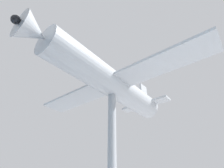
# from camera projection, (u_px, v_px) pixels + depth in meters

# --- Properties ---
(support_pylon_central) EXTENTS (0.54, 0.54, 7.48)m
(support_pylon_central) POSITION_uv_depth(u_px,v_px,m) (112.00, 151.00, 10.46)
(support_pylon_central) COLOR #999EA3
(support_pylon_central) RESTS_ON ground_plane
(suspended_airplane) EXTENTS (14.55, 13.17, 3.19)m
(suspended_airplane) POSITION_uv_depth(u_px,v_px,m) (109.00, 82.00, 12.70)
(suspended_airplane) COLOR #B2B7BC
(suspended_airplane) RESTS_ON support_pylon_central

